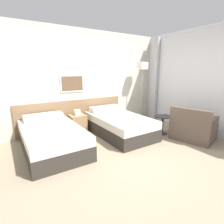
# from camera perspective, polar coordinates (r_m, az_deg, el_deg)

# --- Properties ---
(ground_plane) EXTENTS (16.00, 16.00, 0.00)m
(ground_plane) POSITION_cam_1_polar(r_m,az_deg,el_deg) (3.47, 7.05, -14.66)
(ground_plane) COLOR gray
(wall_headboard) EXTENTS (10.00, 0.10, 2.70)m
(wall_headboard) POSITION_cam_1_polar(r_m,az_deg,el_deg) (4.98, -9.46, 9.48)
(wall_headboard) COLOR beige
(wall_headboard) RESTS_ON ground_plane
(wall_window) EXTENTS (0.21, 4.71, 2.70)m
(wall_window) POSITION_cam_1_polar(r_m,az_deg,el_deg) (5.01, 30.47, 8.35)
(wall_window) COLOR white
(wall_window) RESTS_ON ground_plane
(bed_near_door) EXTENTS (1.09, 1.91, 0.62)m
(bed_near_door) POSITION_cam_1_polar(r_m,az_deg,el_deg) (3.90, -19.07, -7.95)
(bed_near_door) COLOR #332D28
(bed_near_door) RESTS_ON ground_plane
(bed_near_window) EXTENTS (1.09, 1.91, 0.62)m
(bed_near_window) POSITION_cam_1_polar(r_m,az_deg,el_deg) (4.55, 2.18, -4.11)
(bed_near_window) COLOR #332D28
(bed_near_window) RESTS_ON ground_plane
(nightstand) EXTENTS (0.41, 0.39, 0.62)m
(nightstand) POSITION_cam_1_polar(r_m,az_deg,el_deg) (4.77, -11.16, -3.57)
(nightstand) COLOR #9E7A51
(nightstand) RESTS_ON ground_plane
(floor_lamp) EXTENTS (0.25, 0.25, 1.87)m
(floor_lamp) POSITION_cam_1_polar(r_m,az_deg,el_deg) (5.59, 9.83, 12.90)
(floor_lamp) COLOR #9E9993
(floor_lamp) RESTS_ON ground_plane
(side_table) EXTENTS (0.42, 0.42, 0.48)m
(side_table) POSITION_cam_1_polar(r_m,az_deg,el_deg) (4.73, 16.17, -2.94)
(side_table) COLOR black
(side_table) RESTS_ON ground_plane
(armchair) EXTENTS (0.97, 1.06, 0.80)m
(armchair) POSITION_cam_1_polar(r_m,az_deg,el_deg) (4.63, 24.89, -4.99)
(armchair) COLOR brown
(armchair) RESTS_ON ground_plane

